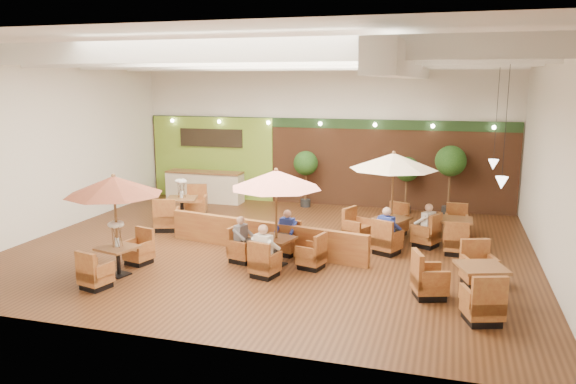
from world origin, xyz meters
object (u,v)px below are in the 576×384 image
at_px(topiary_0, 306,165).
at_px(topiary_1, 407,171).
at_px(table_4, 465,284).
at_px(table_3, 182,208).
at_px(diner_4, 427,221).
at_px(diner_3, 387,226).
at_px(table_0, 115,199).
at_px(table_2, 393,181).
at_px(diner_2, 242,234).
at_px(topiary_2, 451,164).
at_px(booth_divider, 264,237).
at_px(service_counter, 205,187).
at_px(table_5, 456,232).
at_px(table_1, 276,199).
at_px(diner_0, 265,246).
at_px(diner_1, 287,228).

relative_size(topiary_0, topiary_1, 1.04).
bearing_deg(table_4, table_3, 134.32).
bearing_deg(topiary_0, diner_4, -41.62).
bearing_deg(diner_3, table_0, -122.87).
height_order(table_2, diner_2, table_2).
xyz_separation_m(table_2, topiary_2, (1.52, 4.04, -0.00)).
bearing_deg(topiary_2, booth_divider, -129.69).
xyz_separation_m(service_counter, table_3, (0.68, -3.27, -0.08)).
distance_m(table_0, topiary_2, 11.36).
bearing_deg(table_3, table_4, -44.12).
bearing_deg(diner_3, table_2, 116.39).
xyz_separation_m(table_4, topiary_0, (-5.53, 7.92, 1.16)).
relative_size(table_5, topiary_0, 1.23).
relative_size(table_1, diner_4, 3.23).
bearing_deg(topiary_0, diner_0, -82.54).
height_order(table_4, diner_1, diner_1).
height_order(booth_divider, diner_1, diner_1).
bearing_deg(diner_2, table_3, -119.85).
bearing_deg(topiary_0, table_5, -33.85).
distance_m(booth_divider, table_1, 1.78).
bearing_deg(table_3, booth_divider, -49.43).
distance_m(service_counter, table_0, 8.60).
distance_m(booth_divider, table_2, 3.91).
height_order(table_2, topiary_0, table_2).
bearing_deg(table_2, diner_2, -117.69).
bearing_deg(table_5, booth_divider, -155.97).
distance_m(table_0, table_4, 8.08).
bearing_deg(topiary_2, topiary_1, -180.00).
height_order(topiary_0, diner_2, topiary_0).
bearing_deg(diner_0, diner_1, 106.64).
height_order(table_1, diner_3, table_1).
bearing_deg(table_1, service_counter, 141.31).
bearing_deg(table_3, topiary_2, 5.17).
bearing_deg(table_3, table_2, -22.08).
relative_size(table_1, table_2, 0.91).
bearing_deg(booth_divider, topiary_0, 104.67).
xyz_separation_m(table_1, table_3, (-4.29, 3.29, -1.20)).
bearing_deg(diner_3, topiary_0, 151.83).
height_order(diner_0, diner_2, diner_0).
bearing_deg(table_0, service_counter, 114.81).
distance_m(topiary_1, diner_3, 5.07).
bearing_deg(table_4, diner_2, 149.10).
height_order(table_5, diner_1, diner_1).
relative_size(table_5, diner_0, 3.06).
bearing_deg(diner_3, table_1, -119.34).
height_order(table_1, topiary_0, table_1).
bearing_deg(table_3, topiary_0, 29.26).
bearing_deg(table_5, topiary_0, 147.05).
bearing_deg(table_1, table_2, 60.90).
bearing_deg(table_3, topiary_1, 9.27).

